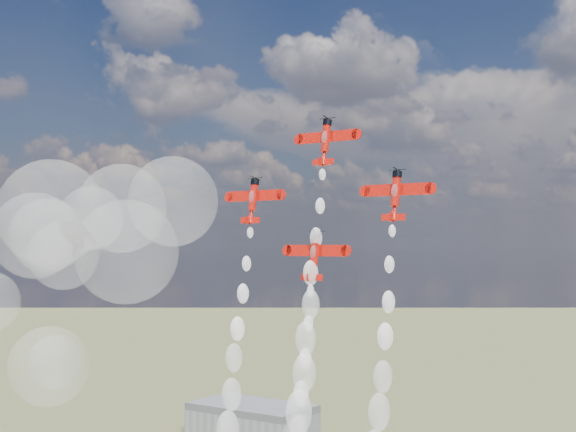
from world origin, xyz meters
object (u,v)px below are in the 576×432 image
at_px(hangar, 252,419).
at_px(plane_right, 396,194).
at_px(plane_left, 253,200).
at_px(plane_slot, 314,255).
at_px(plane_lead, 326,141).

bearing_deg(hangar, plane_right, -47.79).
xyz_separation_m(plane_left, plane_slot, (12.88, -1.64, -8.87)).
bearing_deg(plane_left, plane_slot, -7.23).
distance_m(plane_right, plane_slot, 15.73).
bearing_deg(plane_right, plane_lead, 172.77).
relative_size(plane_lead, plane_slot, 1.00).
relative_size(plane_lead, plane_right, 1.00).
bearing_deg(plane_slot, hangar, 129.39).
relative_size(plane_right, plane_slot, 1.00).
xyz_separation_m(plane_lead, plane_slot, (0.00, -3.27, -17.74)).
bearing_deg(plane_lead, plane_right, -7.23).
relative_size(hangar, plane_slot, 4.71).
relative_size(plane_left, plane_slot, 1.00).
distance_m(hangar, plane_lead, 231.51).
height_order(plane_lead, plane_left, plane_lead).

